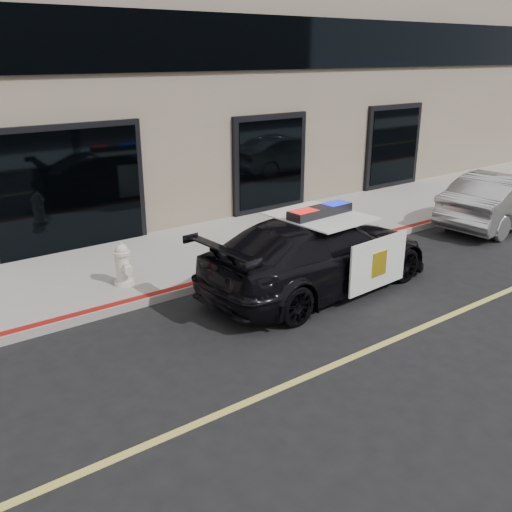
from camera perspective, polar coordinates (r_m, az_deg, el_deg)
ground at (r=8.31m, az=6.55°, el=-11.33°), size 120.00×120.00×0.00m
sidewalk_n at (r=12.23m, az=-10.43°, el=-0.69°), size 60.00×3.50×0.15m
police_car at (r=10.73m, az=6.28°, el=0.31°), size 2.64×5.19×1.62m
silver_sedan at (r=16.06m, az=23.48°, el=5.20°), size 2.14×4.44×1.39m
fire_hydrant at (r=10.88m, az=-13.15°, el=-0.90°), size 0.37×0.51×0.82m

